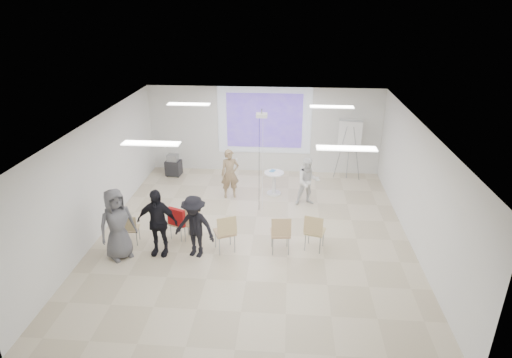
# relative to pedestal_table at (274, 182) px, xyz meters

# --- Properties ---
(floor) EXTENTS (8.00, 9.00, 0.10)m
(floor) POSITION_rel_pedestal_table_xyz_m (-0.43, -2.56, -0.47)
(floor) COLOR beige
(floor) RESTS_ON ground
(ceiling) EXTENTS (8.00, 9.00, 0.10)m
(ceiling) POSITION_rel_pedestal_table_xyz_m (-0.43, -2.56, 2.63)
(ceiling) COLOR white
(ceiling) RESTS_ON wall_back
(wall_back) EXTENTS (8.00, 0.10, 3.00)m
(wall_back) POSITION_rel_pedestal_table_xyz_m (-0.43, 1.99, 1.08)
(wall_back) COLOR silver
(wall_back) RESTS_ON floor
(wall_left) EXTENTS (0.10, 9.00, 3.00)m
(wall_left) POSITION_rel_pedestal_table_xyz_m (-4.48, -2.56, 1.08)
(wall_left) COLOR silver
(wall_left) RESTS_ON floor
(wall_right) EXTENTS (0.10, 9.00, 3.00)m
(wall_right) POSITION_rel_pedestal_table_xyz_m (3.62, -2.56, 1.08)
(wall_right) COLOR silver
(wall_right) RESTS_ON floor
(projection_halo) EXTENTS (3.20, 0.01, 2.30)m
(projection_halo) POSITION_rel_pedestal_table_xyz_m (-0.43, 1.93, 1.43)
(projection_halo) COLOR silver
(projection_halo) RESTS_ON wall_back
(projection_image) EXTENTS (2.60, 0.01, 1.90)m
(projection_image) POSITION_rel_pedestal_table_xyz_m (-0.43, 1.91, 1.43)
(projection_image) COLOR #5337BB
(projection_image) RESTS_ON wall_back
(pedestal_table) EXTENTS (0.79, 0.79, 0.76)m
(pedestal_table) POSITION_rel_pedestal_table_xyz_m (0.00, 0.00, 0.00)
(pedestal_table) COLOR white
(pedestal_table) RESTS_ON floor
(player_left) EXTENTS (0.74, 0.60, 1.75)m
(player_left) POSITION_rel_pedestal_table_xyz_m (-1.34, -0.31, 0.45)
(player_left) COLOR #947A5B
(player_left) RESTS_ON floor
(player_right) EXTENTS (0.89, 0.77, 1.62)m
(player_right) POSITION_rel_pedestal_table_xyz_m (1.03, -0.63, 0.39)
(player_right) COLOR white
(player_right) RESTS_ON floor
(controller_left) EXTENTS (0.07, 0.12, 0.04)m
(controller_left) POSITION_rel_pedestal_table_xyz_m (-1.16, -0.06, 0.73)
(controller_left) COLOR white
(controller_left) RESTS_ON player_left
(controller_right) EXTENTS (0.06, 0.12, 0.04)m
(controller_right) POSITION_rel_pedestal_table_xyz_m (0.85, -0.38, 0.67)
(controller_right) COLOR silver
(controller_right) RESTS_ON player_right
(chair_far_left) EXTENTS (0.43, 0.46, 0.82)m
(chair_far_left) POSITION_rel_pedestal_table_xyz_m (-3.46, -3.27, 0.06)
(chair_far_left) COLOR tan
(chair_far_left) RESTS_ON floor
(chair_left_mid) EXTENTS (0.54, 0.55, 0.86)m
(chair_left_mid) POSITION_rel_pedestal_table_xyz_m (-2.34, -2.92, 0.08)
(chair_left_mid) COLOR tan
(chair_left_mid) RESTS_ON floor
(chair_left_inner) EXTENTS (0.45, 0.48, 0.94)m
(chair_left_inner) POSITION_rel_pedestal_table_xyz_m (-1.95, -2.96, 0.13)
(chair_left_inner) COLOR tan
(chair_left_inner) RESTS_ON floor
(chair_center) EXTENTS (0.64, 0.66, 1.01)m
(chair_center) POSITION_rel_pedestal_table_xyz_m (-1.03, -3.42, 0.17)
(chair_center) COLOR tan
(chair_center) RESTS_ON floor
(chair_right_inner) EXTENTS (0.52, 0.55, 1.00)m
(chair_right_inner) POSITION_rel_pedestal_table_xyz_m (0.29, -3.37, 0.17)
(chair_right_inner) COLOR tan
(chair_right_inner) RESTS_ON floor
(chair_right_far) EXTENTS (0.57, 0.60, 0.98)m
(chair_right_far) POSITION_rel_pedestal_table_xyz_m (1.10, -3.18, 0.15)
(chair_right_far) COLOR tan
(chair_right_far) RESTS_ON floor
(red_jacket) EXTENTS (0.48, 0.28, 0.45)m
(red_jacket) POSITION_rel_pedestal_table_xyz_m (-2.31, -3.08, 0.30)
(red_jacket) COLOR #B51616
(red_jacket) RESTS_ON chair_left_mid
(laptop) EXTENTS (0.35, 0.26, 0.03)m
(laptop) POSITION_rel_pedestal_table_xyz_m (-1.95, -2.86, 0.08)
(laptop) COLOR black
(laptop) RESTS_ON chair_left_inner
(audience_left) EXTENTS (1.18, 0.76, 1.95)m
(audience_left) POSITION_rel_pedestal_table_xyz_m (-2.63, -3.60, 0.55)
(audience_left) COLOR black
(audience_left) RESTS_ON floor
(audience_mid) EXTENTS (1.28, 0.92, 1.78)m
(audience_mid) POSITION_rel_pedestal_table_xyz_m (-1.73, -3.63, 0.47)
(audience_mid) COLOR black
(audience_mid) RESTS_ON floor
(audience_outer) EXTENTS (1.13, 1.13, 1.98)m
(audience_outer) POSITION_rel_pedestal_table_xyz_m (-3.52, -3.82, 0.57)
(audience_outer) COLOR #5C5C61
(audience_outer) RESTS_ON floor
(flipchart_easel) EXTENTS (0.89, 0.68, 2.08)m
(flipchart_easel) POSITION_rel_pedestal_table_xyz_m (2.43, 1.41, 1.11)
(flipchart_easel) COLOR #95989D
(flipchart_easel) RESTS_ON floor
(av_cart) EXTENTS (0.55, 0.47, 0.76)m
(av_cart) POSITION_rel_pedestal_table_xyz_m (-3.54, 1.27, -0.07)
(av_cart) COLOR black
(av_cart) RESTS_ON floor
(ceiling_projector) EXTENTS (0.30, 0.25, 3.00)m
(ceiling_projector) POSITION_rel_pedestal_table_xyz_m (-0.33, -1.06, 2.27)
(ceiling_projector) COLOR white
(ceiling_projector) RESTS_ON ceiling
(fluor_panel_nw) EXTENTS (1.20, 0.30, 0.02)m
(fluor_panel_nw) POSITION_rel_pedestal_table_xyz_m (-2.43, -0.56, 2.55)
(fluor_panel_nw) COLOR white
(fluor_panel_nw) RESTS_ON ceiling
(fluor_panel_ne) EXTENTS (1.20, 0.30, 0.02)m
(fluor_panel_ne) POSITION_rel_pedestal_table_xyz_m (1.57, -0.56, 2.55)
(fluor_panel_ne) COLOR white
(fluor_panel_ne) RESTS_ON ceiling
(fluor_panel_sw) EXTENTS (1.20, 0.30, 0.02)m
(fluor_panel_sw) POSITION_rel_pedestal_table_xyz_m (-2.43, -4.06, 2.55)
(fluor_panel_sw) COLOR white
(fluor_panel_sw) RESTS_ON ceiling
(fluor_panel_se) EXTENTS (1.20, 0.30, 0.02)m
(fluor_panel_se) POSITION_rel_pedestal_table_xyz_m (1.57, -4.06, 2.55)
(fluor_panel_se) COLOR white
(fluor_panel_se) RESTS_ON ceiling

